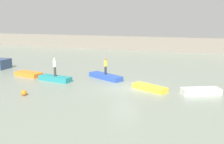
{
  "coord_description": "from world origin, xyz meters",
  "views": [
    {
      "loc": [
        6.17,
        -21.61,
        6.07
      ],
      "look_at": [
        -1.91,
        2.13,
        0.89
      ],
      "focal_mm": 42.7,
      "sensor_mm": 36.0,
      "label": 1
    }
  ],
  "objects_px": {
    "person_white_shirt": "(55,66)",
    "rowboat_blue": "(106,77)",
    "rowboat_orange": "(29,74)",
    "rowboat_teal": "(55,78)",
    "rowboat_yellow": "(150,88)",
    "person_yellow_shirt": "(106,65)",
    "rowboat_white": "(201,91)",
    "mooring_buoy": "(24,93)"
  },
  "relations": [
    {
      "from": "rowboat_orange",
      "to": "person_white_shirt",
      "type": "distance_m",
      "value": 4.11
    },
    {
      "from": "rowboat_yellow",
      "to": "mooring_buoy",
      "type": "distance_m",
      "value": 10.27
    },
    {
      "from": "rowboat_white",
      "to": "person_yellow_shirt",
      "type": "distance_m",
      "value": 9.55
    },
    {
      "from": "rowboat_yellow",
      "to": "person_white_shirt",
      "type": "relative_size",
      "value": 1.8
    },
    {
      "from": "rowboat_orange",
      "to": "rowboat_blue",
      "type": "bearing_deg",
      "value": 21.56
    },
    {
      "from": "rowboat_white",
      "to": "person_white_shirt",
      "type": "xyz_separation_m",
      "value": [
        -13.43,
        0.23,
        1.23
      ]
    },
    {
      "from": "rowboat_blue",
      "to": "rowboat_white",
      "type": "height_order",
      "value": "rowboat_white"
    },
    {
      "from": "rowboat_teal",
      "to": "rowboat_blue",
      "type": "distance_m",
      "value": 4.95
    },
    {
      "from": "rowboat_teal",
      "to": "person_yellow_shirt",
      "type": "distance_m",
      "value": 5.08
    },
    {
      "from": "rowboat_blue",
      "to": "person_white_shirt",
      "type": "bearing_deg",
      "value": -122.94
    },
    {
      "from": "rowboat_yellow",
      "to": "rowboat_teal",
      "type": "bearing_deg",
      "value": -153.53
    },
    {
      "from": "rowboat_yellow",
      "to": "person_white_shirt",
      "type": "bearing_deg",
      "value": -153.53
    },
    {
      "from": "rowboat_teal",
      "to": "rowboat_white",
      "type": "xyz_separation_m",
      "value": [
        13.43,
        -0.23,
        0.01
      ]
    },
    {
      "from": "rowboat_orange",
      "to": "rowboat_blue",
      "type": "distance_m",
      "value": 8.22
    },
    {
      "from": "rowboat_orange",
      "to": "person_yellow_shirt",
      "type": "height_order",
      "value": "person_yellow_shirt"
    },
    {
      "from": "person_yellow_shirt",
      "to": "mooring_buoy",
      "type": "distance_m",
      "value": 8.67
    },
    {
      "from": "rowboat_orange",
      "to": "rowboat_teal",
      "type": "relative_size",
      "value": 0.87
    },
    {
      "from": "rowboat_orange",
      "to": "rowboat_yellow",
      "type": "bearing_deg",
      "value": 5.82
    },
    {
      "from": "rowboat_yellow",
      "to": "rowboat_white",
      "type": "height_order",
      "value": "rowboat_white"
    },
    {
      "from": "rowboat_blue",
      "to": "person_yellow_shirt",
      "type": "relative_size",
      "value": 2.38
    },
    {
      "from": "rowboat_orange",
      "to": "rowboat_blue",
      "type": "relative_size",
      "value": 0.73
    },
    {
      "from": "rowboat_orange",
      "to": "rowboat_white",
      "type": "relative_size",
      "value": 0.95
    },
    {
      "from": "rowboat_orange",
      "to": "rowboat_blue",
      "type": "height_order",
      "value": "rowboat_blue"
    },
    {
      "from": "rowboat_teal",
      "to": "rowboat_white",
      "type": "relative_size",
      "value": 1.09
    },
    {
      "from": "person_white_shirt",
      "to": "rowboat_blue",
      "type": "bearing_deg",
      "value": 29.15
    },
    {
      "from": "rowboat_blue",
      "to": "rowboat_yellow",
      "type": "xyz_separation_m",
      "value": [
        4.98,
        -2.75,
        -0.02
      ]
    },
    {
      "from": "rowboat_teal",
      "to": "person_white_shirt",
      "type": "bearing_deg",
      "value": -170.69
    },
    {
      "from": "person_white_shirt",
      "to": "rowboat_yellow",
      "type": "bearing_deg",
      "value": -2.1
    },
    {
      "from": "person_white_shirt",
      "to": "rowboat_orange",
      "type": "bearing_deg",
      "value": 165.16
    },
    {
      "from": "rowboat_blue",
      "to": "mooring_buoy",
      "type": "bearing_deg",
      "value": -90.51
    },
    {
      "from": "rowboat_teal",
      "to": "rowboat_yellow",
      "type": "bearing_deg",
      "value": 7.2
    },
    {
      "from": "rowboat_teal",
      "to": "rowboat_white",
      "type": "distance_m",
      "value": 13.43
    },
    {
      "from": "mooring_buoy",
      "to": "rowboat_blue",
      "type": "bearing_deg",
      "value": 61.58
    },
    {
      "from": "rowboat_teal",
      "to": "mooring_buoy",
      "type": "relative_size",
      "value": 7.37
    },
    {
      "from": "rowboat_blue",
      "to": "mooring_buoy",
      "type": "distance_m",
      "value": 8.6
    },
    {
      "from": "rowboat_white",
      "to": "person_yellow_shirt",
      "type": "bearing_deg",
      "value": 138.94
    },
    {
      "from": "person_white_shirt",
      "to": "rowboat_white",
      "type": "bearing_deg",
      "value": -0.96
    },
    {
      "from": "person_white_shirt",
      "to": "mooring_buoy",
      "type": "relative_size",
      "value": 3.93
    },
    {
      "from": "rowboat_teal",
      "to": "rowboat_yellow",
      "type": "xyz_separation_m",
      "value": [
        9.31,
        -0.34,
        -0.03
      ]
    },
    {
      "from": "rowboat_blue",
      "to": "person_white_shirt",
      "type": "height_order",
      "value": "person_white_shirt"
    },
    {
      "from": "rowboat_white",
      "to": "rowboat_orange",
      "type": "bearing_deg",
      "value": 151.01
    },
    {
      "from": "rowboat_white",
      "to": "person_white_shirt",
      "type": "relative_size",
      "value": 1.71
    }
  ]
}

